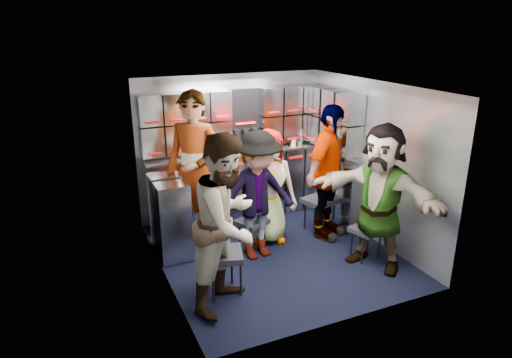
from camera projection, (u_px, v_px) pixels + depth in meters
name	position (u px, v px, depth m)	size (l,w,h in m)	color
floor	(275.00, 254.00, 5.79)	(3.00, 3.00, 0.00)	black
wall_back	(232.00, 146.00, 6.74)	(2.80, 0.04, 2.10)	#999FA7
wall_left	(160.00, 192.00, 4.91)	(0.04, 3.00, 2.10)	#999FA7
wall_right	(372.00, 162.00, 5.98)	(0.04, 3.00, 2.10)	#999FA7
ceiling	(278.00, 87.00, 5.11)	(2.80, 3.00, 0.02)	silver
cart_bank_back	(237.00, 186.00, 6.74)	(2.68, 0.38, 0.99)	#949AA3
cart_bank_left	(170.00, 217.00, 5.65)	(0.38, 0.76, 0.99)	#949AA3
counter	(237.00, 152.00, 6.57)	(2.68, 0.42, 0.03)	#B6B9BE
locker_bank_back	(235.00, 118.00, 6.47)	(2.68, 0.28, 0.82)	#949AA3
locker_bank_right	(335.00, 120.00, 6.39)	(0.28, 1.00, 0.82)	#949AA3
right_cabinet	(335.00, 188.00, 6.62)	(0.28, 1.20, 1.00)	#949AA3
coffee_niche	(245.00, 118.00, 6.60)	(0.46, 0.16, 0.84)	black
red_latch_strip	(242.00, 164.00, 6.44)	(2.60, 0.02, 0.03)	#A90A0A
jump_seat_near_left	(222.00, 257.00, 4.81)	(0.51, 0.50, 0.49)	black
jump_seat_mid_left	(252.00, 223.00, 5.79)	(0.45, 0.44, 0.41)	black
jump_seat_center	(262.00, 211.00, 6.21)	(0.36, 0.34, 0.40)	black
jump_seat_mid_right	(320.00, 202.00, 6.31)	(0.49, 0.48, 0.48)	black
jump_seat_near_right	(367.00, 231.00, 5.58)	(0.42, 0.41, 0.41)	black
attendant_standing	(195.00, 172.00, 5.67)	(0.74, 0.49, 2.03)	black
attendant_arc_a	(227.00, 222.00, 4.50)	(0.88, 0.69, 1.82)	black
attendant_arc_b	(258.00, 196.00, 5.49)	(1.04, 0.60, 1.60)	black
attendant_arc_c	(268.00, 186.00, 5.92)	(0.75, 0.49, 1.53)	black
attendant_arc_d	(328.00, 173.00, 6.00)	(1.06, 0.44, 1.81)	black
attendant_arc_e	(380.00, 197.00, 5.26)	(1.61, 0.51, 1.74)	black
bottle_left	(230.00, 145.00, 6.44)	(0.07, 0.07, 0.23)	white
bottle_mid	(197.00, 147.00, 6.25)	(0.06, 0.06, 0.26)	white
bottle_right	(300.00, 137.00, 6.87)	(0.07, 0.07, 0.24)	white
cup_left	(219.00, 150.00, 6.39)	(0.08, 0.08, 0.10)	tan
cup_right	(293.00, 142.00, 6.84)	(0.08, 0.08, 0.11)	tan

